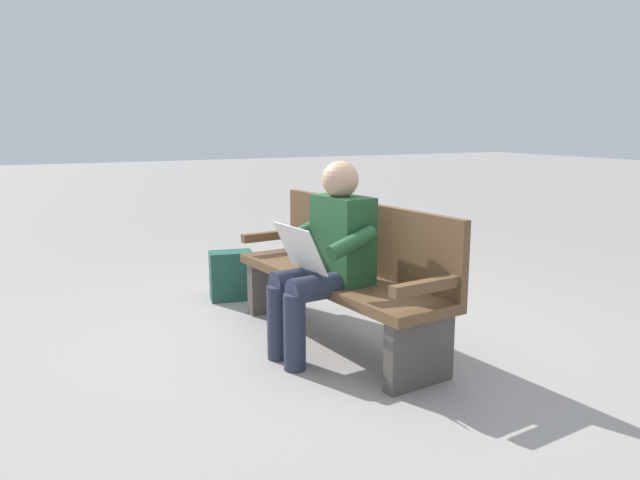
% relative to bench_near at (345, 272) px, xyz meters
% --- Properties ---
extents(ground_plane, '(40.00, 40.00, 0.00)m').
position_rel_bench_near_xyz_m(ground_plane, '(-0.01, 0.07, -0.46)').
color(ground_plane, gray).
extents(bench_near, '(1.84, 0.66, 0.90)m').
position_rel_bench_near_xyz_m(bench_near, '(0.00, 0.00, 0.00)').
color(bench_near, brown).
rests_on(bench_near, ground).
extents(person_seated, '(0.60, 0.60, 1.18)m').
position_rel_bench_near_xyz_m(person_seated, '(-0.17, 0.22, 0.17)').
color(person_seated, '#23512D').
rests_on(person_seated, ground).
extents(backpack, '(0.29, 0.37, 0.39)m').
position_rel_bench_near_xyz_m(backpack, '(1.24, 0.35, -0.27)').
color(backpack, '#1E4C42').
rests_on(backpack, ground).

